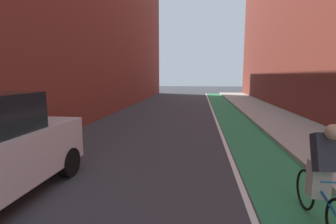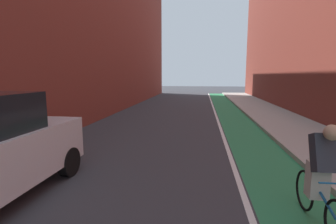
% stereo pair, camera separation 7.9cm
% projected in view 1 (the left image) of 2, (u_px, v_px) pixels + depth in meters
% --- Properties ---
extents(ground_plane, '(86.97, 86.97, 0.00)m').
position_uv_depth(ground_plane, '(173.00, 128.00, 11.06)').
color(ground_plane, '#38383D').
extents(bike_lane_paint, '(1.60, 39.53, 0.00)m').
position_uv_depth(bike_lane_paint, '(234.00, 121.00, 12.67)').
color(bike_lane_paint, '#2D8451').
rests_on(bike_lane_paint, ground).
extents(lane_divider_stripe, '(0.12, 39.53, 0.00)m').
position_uv_depth(lane_divider_stripe, '(216.00, 121.00, 12.78)').
color(lane_divider_stripe, white).
rests_on(lane_divider_stripe, ground).
extents(sidewalk_right, '(2.80, 39.53, 0.14)m').
position_uv_depth(sidewalk_right, '(280.00, 121.00, 12.40)').
color(sidewalk_right, '#A8A59E').
rests_on(sidewalk_right, ground).
extents(building_facade_right, '(2.40, 35.53, 11.41)m').
position_uv_depth(building_facade_right, '(327.00, 10.00, 13.24)').
color(building_facade_right, brown).
rests_on(building_facade_right, ground).
extents(cyclist_mid, '(0.48, 1.73, 1.62)m').
position_uv_depth(cyclist_mid, '(322.00, 172.00, 3.76)').
color(cyclist_mid, black).
rests_on(cyclist_mid, ground).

